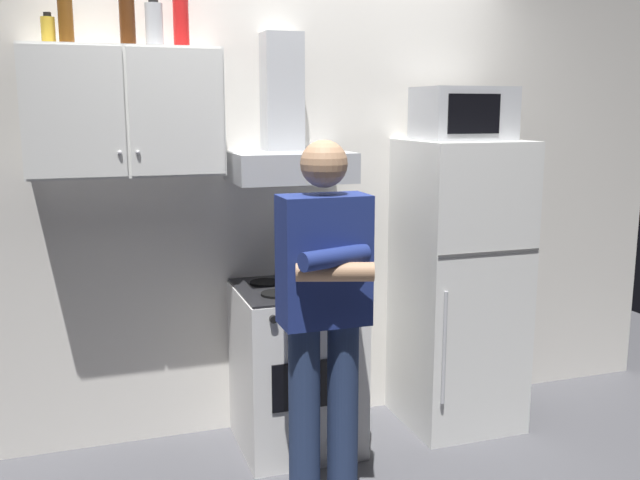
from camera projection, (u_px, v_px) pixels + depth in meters
The scene contains 14 objects.
ground_plane at pixel (320, 463), 3.57m from camera, with size 7.00×7.00×0.00m, color #4C4C51.
back_wall_tiled at pixel (285, 185), 3.88m from camera, with size 4.80×0.10×2.70m, color silver.
upper_cabinet at pixel (124, 112), 3.34m from camera, with size 0.90×0.37×0.60m.
stove_oven at pixel (296, 366), 3.71m from camera, with size 0.60×0.62×0.87m.
range_hood at pixel (287, 142), 3.61m from camera, with size 0.60×0.44×0.75m.
refrigerator at pixel (458, 284), 3.94m from camera, with size 0.60×0.62×1.60m.
microwave at pixel (463, 114), 3.79m from camera, with size 0.48×0.37×0.28m.
person_standing at pixel (324, 312), 3.04m from camera, with size 0.38×0.33×1.64m.
cooking_pot at pixel (327, 277), 3.55m from camera, with size 0.32×0.22×0.12m.
bottle_spice_jar at pixel (48, 30), 3.17m from camera, with size 0.06×0.06×0.14m.
bottle_canister_steel at pixel (154, 24), 3.28m from camera, with size 0.08×0.08×0.22m.
bottle_rum_dark at pixel (127, 15), 3.28m from camera, with size 0.07×0.07×0.30m.
bottle_soda_red at pixel (181, 20), 3.37m from camera, with size 0.08×0.08×0.28m.
bottle_beer_brown at pixel (66, 17), 3.17m from camera, with size 0.07×0.07×0.26m.
Camera 1 is at (-1.05, -3.13, 1.77)m, focal length 39.67 mm.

